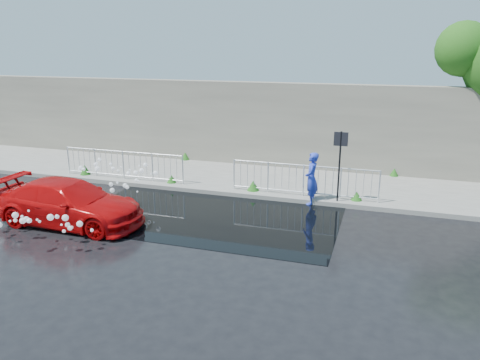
% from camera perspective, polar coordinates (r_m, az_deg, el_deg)
% --- Properties ---
extents(ground, '(90.00, 90.00, 0.00)m').
position_cam_1_polar(ground, '(14.15, -6.95, -5.35)').
color(ground, black).
rests_on(ground, ground).
extents(pavement, '(30.00, 4.00, 0.15)m').
position_cam_1_polar(pavement, '(18.54, -0.59, 0.28)').
color(pavement, '#62635E').
rests_on(pavement, ground).
extents(curb, '(30.00, 0.25, 0.16)m').
position_cam_1_polar(curb, '(16.73, -2.73, -1.50)').
color(curb, '#62635E').
rests_on(curb, ground).
extents(retaining_wall, '(30.00, 0.60, 3.50)m').
position_cam_1_polar(retaining_wall, '(20.19, 1.36, 6.92)').
color(retaining_wall, '#656055').
rests_on(retaining_wall, pavement).
extents(puddle, '(8.00, 5.00, 0.01)m').
position_cam_1_polar(puddle, '(14.82, -3.59, -4.21)').
color(puddle, black).
rests_on(puddle, ground).
extents(sign_post, '(0.45, 0.06, 2.50)m').
position_cam_1_polar(sign_post, '(15.48, 12.09, 2.99)').
color(sign_post, black).
rests_on(sign_post, ground).
extents(railing_left, '(5.05, 0.05, 1.10)m').
position_cam_1_polar(railing_left, '(18.57, -14.04, 1.92)').
color(railing_left, silver).
rests_on(railing_left, pavement).
extents(railing_right, '(5.05, 0.05, 1.10)m').
position_cam_1_polar(railing_right, '(16.12, 7.74, 0.10)').
color(railing_right, silver).
rests_on(railing_right, pavement).
extents(weeds, '(12.17, 3.93, 0.40)m').
position_cam_1_polar(weeds, '(18.11, -2.31, 0.69)').
color(weeds, '#205216').
rests_on(weeds, pavement).
extents(water_spray, '(3.33, 5.56, 1.05)m').
position_cam_1_polar(water_spray, '(15.37, -18.18, -1.37)').
color(water_spray, white).
rests_on(water_spray, ground).
extents(red_car, '(4.57, 1.89, 1.32)m').
position_cam_1_polar(red_car, '(14.73, -20.09, -2.64)').
color(red_car, '#B30708').
rests_on(red_car, ground).
extents(person, '(0.45, 0.66, 1.76)m').
position_cam_1_polar(person, '(15.69, 8.71, 0.17)').
color(person, '#263BC2').
rests_on(person, ground).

